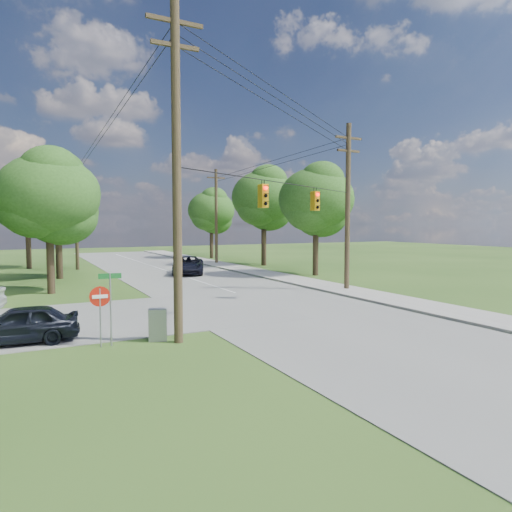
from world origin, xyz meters
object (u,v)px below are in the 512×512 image
pole_north_w (76,214)px  car_main_north (188,265)px  pole_ne (348,204)px  control_cabinet (158,325)px  pole_sw (177,166)px  do_not_enter_sign (100,302)px  pole_north_e (216,216)px  car_cross_dark (19,324)px

pole_north_w → car_main_north: 12.45m
pole_ne → control_cabinet: bearing=-153.6°
pole_sw → do_not_enter_sign: pole_sw is taller
do_not_enter_sign → pole_north_e: bearing=61.6°
do_not_enter_sign → car_main_north: bearing=64.4°
pole_north_w → do_not_enter_sign: pole_north_w is taller
pole_north_e → car_cross_dark: (-18.55, -27.30, -4.42)m
pole_sw → do_not_enter_sign: (-2.57, 0.60, -4.68)m
pole_ne → pole_sw: bearing=-150.6°
pole_north_e → control_cabinet: pole_north_e is taller
control_cabinet → do_not_enter_sign: bearing=-165.0°
car_main_north → do_not_enter_sign: do_not_enter_sign is taller
pole_north_e → pole_sw: bearing=-114.5°
pole_ne → control_cabinet: pole_ne is taller
car_main_north → do_not_enter_sign: bearing=-95.1°
pole_sw → car_cross_dark: (-5.05, 2.30, -5.52)m
pole_ne → car_main_north: pole_ne is taller
pole_sw → car_main_north: size_ratio=2.26×
pole_sw → pole_ne: pole_sw is taller
control_cabinet → do_not_enter_sign: do_not_enter_sign is taller
car_main_north → pole_sw: bearing=-88.5°
control_cabinet → pole_north_e: bearing=79.0°
pole_sw → pole_ne: bearing=29.4°
pole_ne → pole_north_e: (-0.00, 22.00, -0.34)m
car_cross_dark → do_not_enter_sign: bearing=60.2°
car_cross_dark → control_cabinet: size_ratio=3.39×
car_cross_dark → pole_sw: bearing=70.2°
car_cross_dark → car_main_north: size_ratio=0.75×
control_cabinet → pole_ne: bearing=41.3°
pole_ne → pole_north_e: bearing=90.0°
pole_north_e → car_main_north: 11.37m
pole_north_w → do_not_enter_sign: (-2.17, -29.00, -3.58)m
pole_sw → pole_north_w: size_ratio=1.20×
car_cross_dark → do_not_enter_sign: 3.13m
pole_north_w → car_cross_dark: bearing=-99.7°
do_not_enter_sign → car_cross_dark: bearing=146.2°
pole_north_e → pole_north_w: bearing=180.0°
pole_north_w → pole_sw: bearing=-89.2°
car_cross_dark → car_main_north: (12.52, 18.70, 0.06)m
pole_ne → do_not_enter_sign: pole_ne is taller
pole_ne → car_cross_dark: bearing=-164.1°
pole_north_e → car_main_north: pole_north_e is taller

